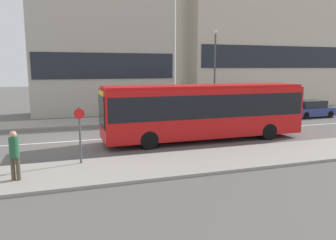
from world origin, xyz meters
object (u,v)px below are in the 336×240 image
at_px(city_bus, 204,109).
at_px(bus_stop_sign, 80,131).
at_px(pedestrian_near_stop, 14,152).
at_px(parked_car_1, 311,109).
at_px(parked_car_0, 259,112).
at_px(street_lamp, 215,64).

relative_size(city_bus, bus_stop_sign, 4.84).
relative_size(pedestrian_near_stop, bus_stop_sign, 0.75).
relative_size(parked_car_1, bus_stop_sign, 1.67).
bearing_deg(pedestrian_near_stop, parked_car_0, -124.96).
bearing_deg(pedestrian_near_stop, bus_stop_sign, -124.29).
distance_m(parked_car_1, street_lamp, 9.13).
distance_m(pedestrian_near_stop, street_lamp, 18.83).
bearing_deg(city_bus, bus_stop_sign, -161.55).
relative_size(parked_car_0, street_lamp, 0.58).
relative_size(parked_car_0, parked_car_1, 1.02).
bearing_deg(parked_car_1, city_bus, -156.79).
bearing_deg(parked_car_0, pedestrian_near_stop, -149.72).
relative_size(parked_car_1, pedestrian_near_stop, 2.23).
height_order(pedestrian_near_stop, bus_stop_sign, bus_stop_sign).
height_order(parked_car_1, pedestrian_near_stop, pedestrian_near_stop).
bearing_deg(city_bus, parked_car_0, 31.19).
bearing_deg(street_lamp, parked_car_1, -16.40).
relative_size(parked_car_0, bus_stop_sign, 1.70).
bearing_deg(bus_stop_sign, parked_car_0, 30.17).
xyz_separation_m(bus_stop_sign, street_lamp, (11.59, 10.76, 2.88)).
height_order(city_bus, parked_car_1, city_bus).
distance_m(parked_car_0, parked_car_1, 5.06).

